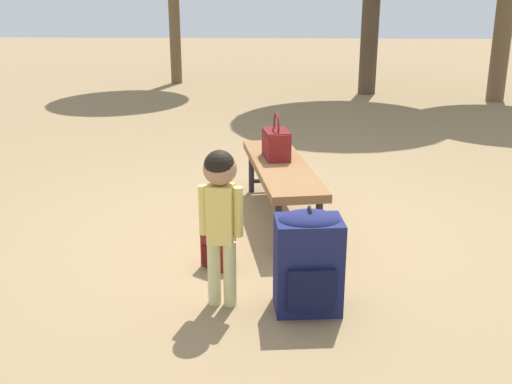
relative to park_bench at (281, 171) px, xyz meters
name	(u,v)px	position (x,y,z in m)	size (l,w,h in m)	color
ground_plane	(267,234)	(0.34, -0.09, -0.39)	(40.00, 40.00, 0.00)	#8C704C
park_bench	(281,171)	(0.00, 0.00, 0.00)	(1.65, 0.68, 0.45)	brown
handbag	(276,143)	(-0.16, -0.04, 0.18)	(0.35, 0.24, 0.37)	maroon
child_standing	(221,204)	(1.43, -0.33, 0.22)	(0.19, 0.25, 0.92)	#CCCC8C
backpack_large	(308,258)	(1.45, 0.16, -0.08)	(0.35, 0.39, 0.62)	#191E4C
backpack_small	(218,244)	(0.92, -0.40, -0.24)	(0.22, 0.23, 0.32)	maroon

